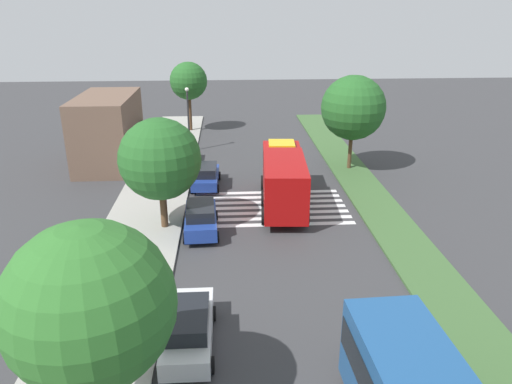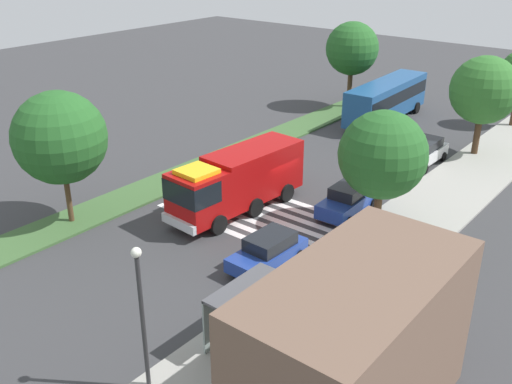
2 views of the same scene
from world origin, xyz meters
TOP-DOWN VIEW (x-y plane):
  - ground_plane at (0.00, 0.00)m, footprint 120.00×120.00m
  - sidewalk at (0.00, 8.00)m, footprint 60.00×4.79m
  - median_strip at (0.00, -7.10)m, footprint 60.00×3.00m
  - crosswalk at (2.33, 0.00)m, footprint 5.85×10.09m
  - fire_truck at (2.86, -0.88)m, footprint 9.26×3.33m
  - parked_car_west at (-11.29, 4.40)m, footprint 4.75×2.05m
  - parked_car_mid at (-1.05, 4.40)m, footprint 4.55×2.19m
  - parked_car_east at (6.50, 4.41)m, footprint 4.32×2.15m
  - bus_stop_shelter at (11.59, 6.95)m, footprint 3.50×1.40m
  - bench_near_shelter at (7.59, 6.97)m, footprint 1.60×0.50m
  - street_lamp at (15.80, 6.20)m, footprint 0.36×0.36m
  - storefront_building at (12.50, 12.56)m, footprint 8.70×5.15m
  - sidewalk_tree_west at (-15.39, 6.60)m, footprint 4.81×4.81m
  - sidewalk_tree_center at (-0.42, 6.60)m, footprint 4.73×4.73m
  - sidewalk_tree_east at (23.30, 6.60)m, footprint 3.82×3.82m
  - median_tree_west at (9.80, -7.10)m, footprint 5.02×5.02m

SIDE VIEW (x-z plane):
  - ground_plane at x=0.00m, z-range 0.00..0.00m
  - crosswalk at x=2.33m, z-range 0.00..0.01m
  - sidewalk at x=0.00m, z-range 0.00..0.14m
  - median_strip at x=0.00m, z-range 0.00..0.14m
  - bench_near_shelter at x=7.59m, z-range 0.14..1.04m
  - parked_car_east at x=6.50m, z-range 0.02..1.69m
  - parked_car_west at x=-11.29m, z-range 0.02..1.76m
  - parked_car_mid at x=-1.05m, z-range 0.02..1.80m
  - bus_stop_shelter at x=11.59m, z-range 0.66..3.12m
  - fire_truck at x=2.86m, z-range 0.24..3.77m
  - storefront_building at x=12.50m, z-range 0.00..5.72m
  - street_lamp at x=15.80m, z-range 0.68..6.34m
  - sidewalk_tree_center at x=-0.42m, z-range 1.05..7.63m
  - sidewalk_tree_west at x=-15.39m, z-range 1.28..8.40m
  - median_tree_west at x=9.80m, z-range 1.34..8.77m
  - sidewalk_tree_east at x=23.30m, z-range 1.73..8.77m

